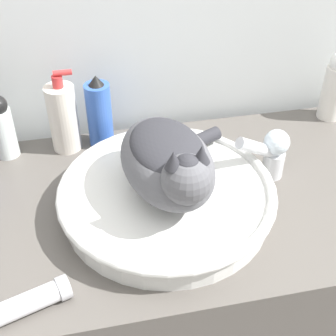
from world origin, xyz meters
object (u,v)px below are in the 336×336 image
(soap_pump_bottle, at_px, (63,117))
(deodorant_stick, at_px, (2,127))
(lotion_bottle_white, at_px, (335,86))
(cream_tube, at_px, (17,307))
(spray_bottle_trigger, at_px, (99,114))
(cat, at_px, (169,160))
(faucet, at_px, (272,151))

(soap_pump_bottle, relative_size, deodorant_stick, 1.29)
(lotion_bottle_white, bearing_deg, cream_tube, -149.57)
(spray_bottle_trigger, height_order, cream_tube, spray_bottle_trigger)
(cat, relative_size, soap_pump_bottle, 1.47)
(faucet, distance_m, lotion_bottle_white, 0.30)
(lotion_bottle_white, bearing_deg, deodorant_stick, 180.00)
(lotion_bottle_white, relative_size, deodorant_stick, 1.16)
(cat, height_order, deodorant_stick, cat)
(soap_pump_bottle, relative_size, cream_tube, 1.10)
(cream_tube, bearing_deg, deodorant_stick, 95.20)
(deodorant_stick, height_order, cream_tube, deodorant_stick)
(spray_bottle_trigger, distance_m, deodorant_stick, 0.21)
(cream_tube, bearing_deg, lotion_bottle_white, 30.43)
(cat, xyz_separation_m, soap_pump_bottle, (-0.18, 0.25, -0.04))
(faucet, relative_size, deodorant_stick, 0.83)
(faucet, distance_m, spray_bottle_trigger, 0.38)
(deodorant_stick, bearing_deg, cat, -39.03)
(faucet, bearing_deg, spray_bottle_trigger, -43.22)
(lotion_bottle_white, height_order, cream_tube, lotion_bottle_white)
(soap_pump_bottle, bearing_deg, lotion_bottle_white, 0.00)
(lotion_bottle_white, relative_size, soap_pump_bottle, 0.90)
(spray_bottle_trigger, bearing_deg, cream_tube, -111.53)
(cat, relative_size, cream_tube, 1.62)
(lotion_bottle_white, bearing_deg, spray_bottle_trigger, 180.00)
(spray_bottle_trigger, height_order, lotion_bottle_white, same)
(lotion_bottle_white, height_order, soap_pump_bottle, soap_pump_bottle)
(faucet, bearing_deg, cream_tube, 12.48)
(deodorant_stick, relative_size, cream_tube, 0.85)
(cat, bearing_deg, lotion_bottle_white, 111.61)
(cat, distance_m, cream_tube, 0.34)
(faucet, xyz_separation_m, deodorant_stick, (-0.53, 0.19, 0.01))
(cat, height_order, soap_pump_bottle, cat)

